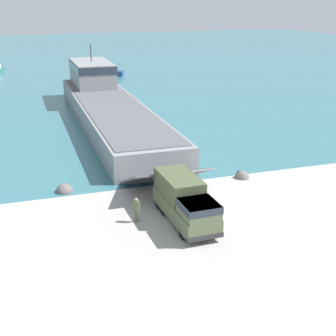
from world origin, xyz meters
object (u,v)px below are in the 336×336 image
at_px(soldier_on_ramp, 136,208).
at_px(mooring_bollard, 238,174).
at_px(military_truck, 185,201).
at_px(moored_boat_b, 103,72).
at_px(landing_craft, 106,102).

distance_m(soldier_on_ramp, mooring_bollard, 11.74).
xyz_separation_m(military_truck, mooring_bollard, (7.22, 6.44, -1.18)).
height_order(military_truck, soldier_on_ramp, military_truck).
distance_m(soldier_on_ramp, moored_boat_b, 65.31).
relative_size(landing_craft, mooring_bollard, 67.33).
bearing_deg(moored_boat_b, soldier_on_ramp, -164.76).
relative_size(military_truck, soldier_on_ramp, 3.94).
relative_size(moored_boat_b, mooring_bollard, 12.41).
distance_m(military_truck, moored_boat_b, 65.87).
relative_size(landing_craft, moored_boat_b, 5.43).
xyz_separation_m(landing_craft, mooring_bollard, (6.51, -24.58, -1.71)).
xyz_separation_m(landing_craft, military_truck, (-0.71, -31.02, -0.54)).
xyz_separation_m(military_truck, moored_boat_b, (6.94, 65.50, -0.82)).
height_order(landing_craft, mooring_bollard, landing_craft).
bearing_deg(soldier_on_ramp, mooring_bollard, 155.51).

